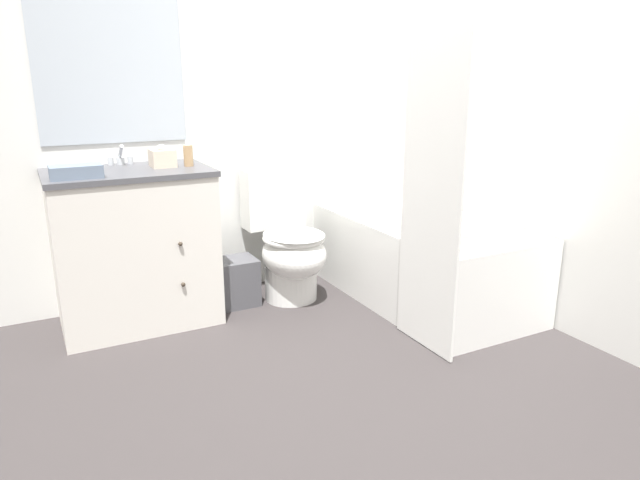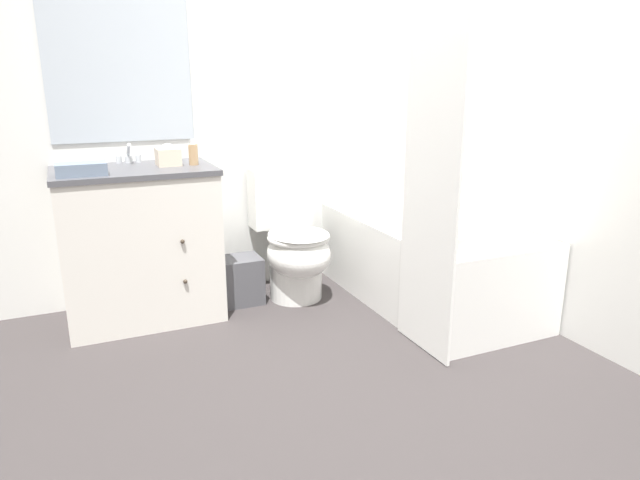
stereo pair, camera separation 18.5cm
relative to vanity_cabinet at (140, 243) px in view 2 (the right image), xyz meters
name	(u,v)px [view 2 (the right image)]	position (x,y,z in m)	size (l,w,h in m)	color
ground_plane	(377,398)	(0.82, -1.36, -0.46)	(14.00, 14.00, 0.00)	#383333
wall_back	(254,98)	(0.81, 0.30, 0.79)	(8.00, 0.06, 2.50)	silver
wall_right	(501,100)	(2.09, -0.54, 0.79)	(0.05, 2.64, 2.50)	silver
vanity_cabinet	(140,243)	(0.00, 0.00, 0.00)	(0.87, 0.59, 0.89)	silver
sink_faucet	(129,157)	(0.00, 0.20, 0.47)	(0.14, 0.12, 0.12)	silver
toilet	(293,244)	(0.93, -0.06, -0.11)	(0.40, 0.64, 0.81)	white
bathtub	(426,261)	(1.67, -0.47, -0.19)	(0.77, 1.49, 0.52)	white
shower_curtain	(432,166)	(1.27, -1.03, 0.51)	(0.02, 0.46, 1.92)	white
wastebasket	(240,280)	(0.58, -0.02, -0.31)	(0.26, 0.22, 0.30)	#4C4C51
tissue_box	(168,156)	(0.20, 0.02, 0.49)	(0.13, 0.15, 0.12)	beige
soap_dispenser	(193,154)	(0.33, -0.03, 0.50)	(0.05, 0.05, 0.15)	tan
hand_towel_folded	(81,169)	(-0.27, -0.16, 0.47)	(0.25, 0.14, 0.07)	slate
bath_towel_folded	(465,240)	(1.53, -1.00, 0.10)	(0.35, 0.19, 0.08)	beige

